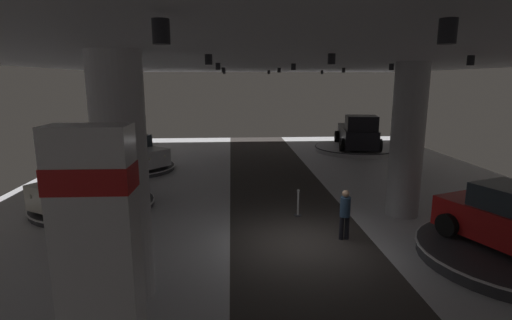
{
  "coord_description": "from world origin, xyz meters",
  "views": [
    {
      "loc": [
        -2.11,
        -10.9,
        4.9
      ],
      "look_at": [
        -1.04,
        5.82,
        1.4
      ],
      "focal_mm": 27.13,
      "sensor_mm": 36.0,
      "label": 1
    }
  ],
  "objects": [
    {
      "name": "visitor_walking_near",
      "position": [
        1.36,
        0.23,
        0.91
      ],
      "size": [
        0.32,
        0.32,
        1.59
      ],
      "color": "black",
      "rests_on": "ground"
    },
    {
      "name": "display_platform_deep_right",
      "position": [
        6.54,
        15.07,
        0.18
      ],
      "size": [
        5.68,
        5.68,
        0.33
      ],
      "color": "#B7B7BC",
      "rests_on": "ground"
    },
    {
      "name": "stanchion_a",
      "position": [
        0.28,
        2.42,
        0.37
      ],
      "size": [
        0.28,
        0.28,
        1.01
      ],
      "color": "#333338",
      "rests_on": "ground"
    },
    {
      "name": "display_car_mid_left",
      "position": [
        -7.47,
        3.83,
        1.0
      ],
      "size": [
        3.75,
        4.52,
        1.71
      ],
      "color": "silver",
      "rests_on": "display_platform_mid_left"
    },
    {
      "name": "pickup_truck_deep_right",
      "position": [
        6.48,
        14.76,
        1.26
      ],
      "size": [
        3.38,
        5.58,
        2.3
      ],
      "color": "black",
      "rests_on": "display_platform_deep_right"
    },
    {
      "name": "display_platform_far_left",
      "position": [
        -7.54,
        10.18,
        0.14
      ],
      "size": [
        4.55,
        4.55,
        0.25
      ],
      "color": "#333338",
      "rests_on": "ground"
    },
    {
      "name": "display_platform_mid_left",
      "position": [
        -7.48,
        3.8,
        0.14
      ],
      "size": [
        4.59,
        4.59,
        0.24
      ],
      "color": "#333338",
      "rests_on": "ground"
    },
    {
      "name": "display_car_far_left",
      "position": [
        -7.57,
        10.2,
        1.01
      ],
      "size": [
        4.38,
        4.07,
        1.71
      ],
      "color": "silver",
      "rests_on": "display_platform_far_left"
    },
    {
      "name": "ground",
      "position": [
        0.0,
        0.0,
        -0.02
      ],
      "size": [
        24.0,
        44.0,
        0.06
      ],
      "color": "silver"
    },
    {
      "name": "column_right",
      "position": [
        4.15,
        2.35,
        2.75
      ],
      "size": [
        1.16,
        1.16,
        5.5
      ],
      "color": "#ADADB2",
      "rests_on": "ground"
    },
    {
      "name": "ceiling_with_spotlights",
      "position": [
        0.0,
        -0.0,
        5.55
      ],
      "size": [
        24.0,
        44.0,
        0.39
      ],
      "color": "silver"
    },
    {
      "name": "brand_sign_pylon",
      "position": [
        -4.0,
        -5.73,
        2.23
      ],
      "size": [
        1.28,
        0.66,
        4.32
      ],
      "color": "slate",
      "rests_on": "ground"
    },
    {
      "name": "column_left",
      "position": [
        -4.52,
        -2.53,
        2.75
      ],
      "size": [
        1.14,
        1.14,
        5.5
      ],
      "color": "silver",
      "rests_on": "ground"
    }
  ]
}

